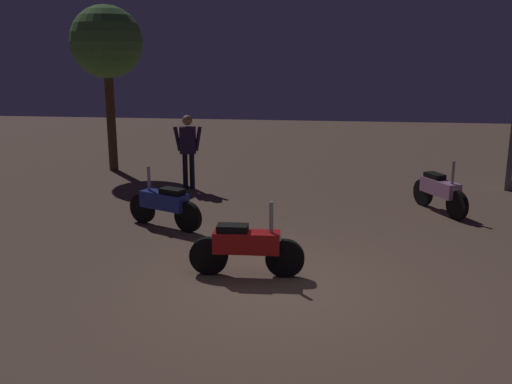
{
  "coord_description": "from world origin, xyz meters",
  "views": [
    {
      "loc": [
        0.62,
        -7.18,
        3.12
      ],
      "look_at": [
        -0.55,
        1.38,
        1.0
      ],
      "focal_mm": 39.66,
      "sensor_mm": 36.0,
      "label": 1
    }
  ],
  "objects_px": {
    "motorcycle_red_foreground": "(246,247)",
    "motorcycle_blue_parked_right": "(164,204)",
    "person_rider_beside": "(188,145)",
    "motorcycle_pink_parked_left": "(440,191)"
  },
  "relations": [
    {
      "from": "motorcycle_pink_parked_left",
      "to": "person_rider_beside",
      "type": "height_order",
      "value": "person_rider_beside"
    },
    {
      "from": "motorcycle_pink_parked_left",
      "to": "motorcycle_blue_parked_right",
      "type": "distance_m",
      "value": 5.47
    },
    {
      "from": "motorcycle_blue_parked_right",
      "to": "person_rider_beside",
      "type": "xyz_separation_m",
      "value": [
        -0.32,
        3.04,
        0.61
      ]
    },
    {
      "from": "motorcycle_red_foreground",
      "to": "person_rider_beside",
      "type": "height_order",
      "value": "person_rider_beside"
    },
    {
      "from": "motorcycle_red_foreground",
      "to": "motorcycle_blue_parked_right",
      "type": "bearing_deg",
      "value": 128.3
    },
    {
      "from": "motorcycle_pink_parked_left",
      "to": "motorcycle_blue_parked_right",
      "type": "height_order",
      "value": "same"
    },
    {
      "from": "motorcycle_red_foreground",
      "to": "motorcycle_blue_parked_right",
      "type": "height_order",
      "value": "same"
    },
    {
      "from": "motorcycle_red_foreground",
      "to": "motorcycle_blue_parked_right",
      "type": "relative_size",
      "value": 1.07
    },
    {
      "from": "motorcycle_blue_parked_right",
      "to": "person_rider_beside",
      "type": "bearing_deg",
      "value": -59.3
    },
    {
      "from": "motorcycle_red_foreground",
      "to": "motorcycle_blue_parked_right",
      "type": "xyz_separation_m",
      "value": [
        -1.84,
        2.11,
        0.0
      ]
    }
  ]
}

